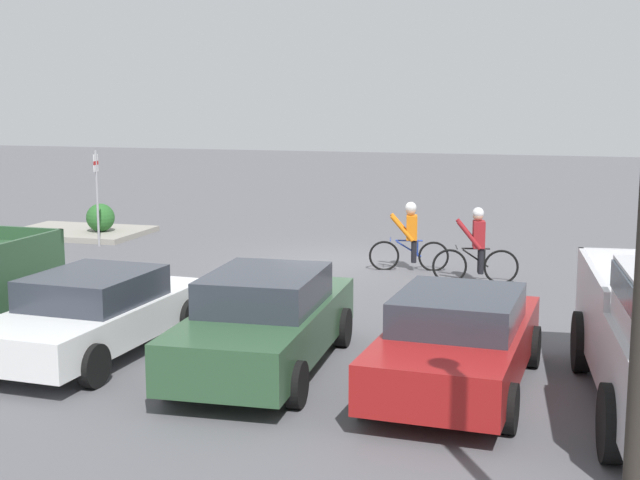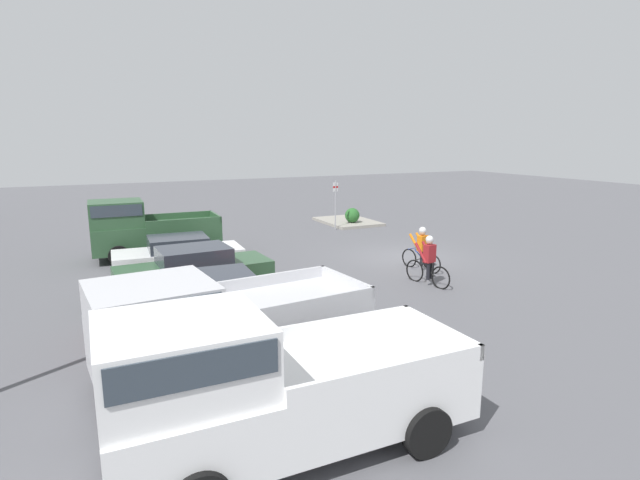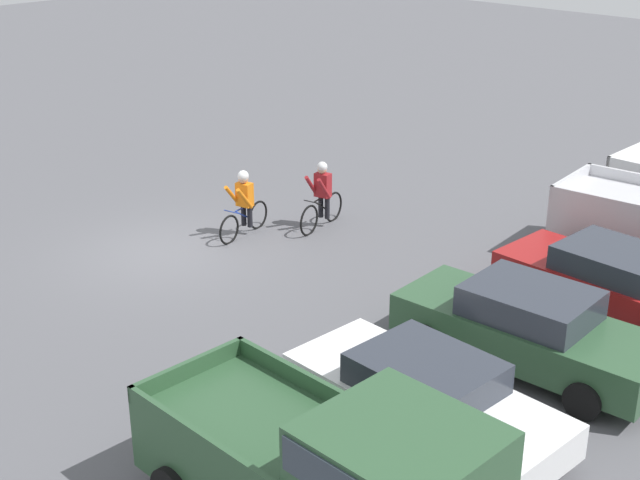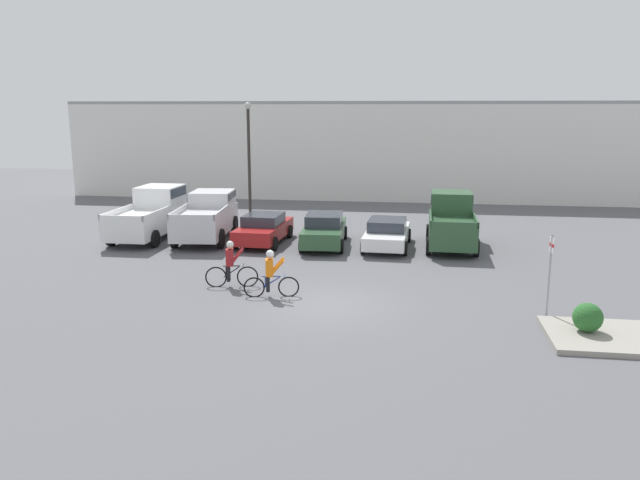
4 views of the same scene
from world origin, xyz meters
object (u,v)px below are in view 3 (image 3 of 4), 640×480
sedan_1 (528,328)px  sedan_2 (425,396)px  pickup_truck_2 (335,477)px  sedan_0 (612,281)px  cyclist_0 (244,202)px  cyclist_1 (322,195)px

sedan_1 → sedan_2: size_ratio=1.04×
sedan_1 → pickup_truck_2: pickup_truck_2 is taller
sedan_2 → sedan_0: bearing=178.7°
sedan_2 → cyclist_0: cyclist_0 is taller
sedan_1 → cyclist_0: bearing=-94.7°
sedan_0 → cyclist_0: (2.15, -8.03, 0.13)m
cyclist_0 → sedan_1: bearing=85.3°
sedan_2 → pickup_truck_2: (2.81, 0.79, 0.52)m
sedan_1 → cyclist_0: size_ratio=2.57×
sedan_0 → sedan_2: 5.60m
sedan_0 → sedan_2: size_ratio=0.98×
sedan_2 → cyclist_0: size_ratio=2.48×
sedan_0 → sedan_2: bearing=-1.3°
pickup_truck_2 → cyclist_0: size_ratio=2.70×
sedan_1 → cyclist_0: 7.94m
sedan_0 → pickup_truck_2: pickup_truck_2 is taller
sedan_1 → pickup_truck_2: bearing=7.8°
sedan_0 → pickup_truck_2: (8.41, 0.66, 0.49)m
sedan_2 → cyclist_1: size_ratio=2.47×
cyclist_0 → cyclist_1: cyclist_1 is taller
sedan_0 → cyclist_0: size_ratio=2.45×
pickup_truck_2 → sedan_0: bearing=-175.5°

